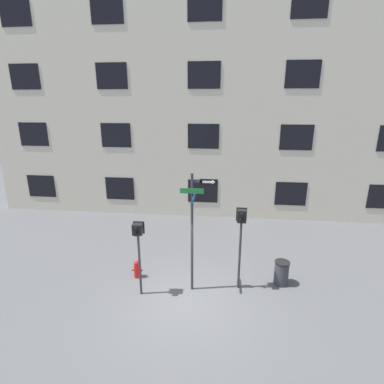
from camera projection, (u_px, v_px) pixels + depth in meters
name	position (u px, v px, depth m)	size (l,w,h in m)	color
ground_plane	(185.00, 303.00, 9.82)	(60.00, 60.00, 0.00)	#515154
building_facade	(204.00, 106.00, 15.72)	(24.00, 0.63, 12.16)	beige
street_sign_pole	(194.00, 224.00, 9.83)	(1.19, 0.90, 4.19)	#2D2D33
pedestrian_signal_left	(138.00, 240.00, 9.71)	(0.37, 0.40, 2.63)	#2D2D33
pedestrian_signal_right	(241.00, 228.00, 9.96)	(0.35, 0.40, 2.97)	#2D2D33
fire_hydrant	(137.00, 269.00, 11.19)	(0.40, 0.24, 0.68)	red
trash_bin	(281.00, 273.00, 10.74)	(0.53, 0.53, 0.90)	#333338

